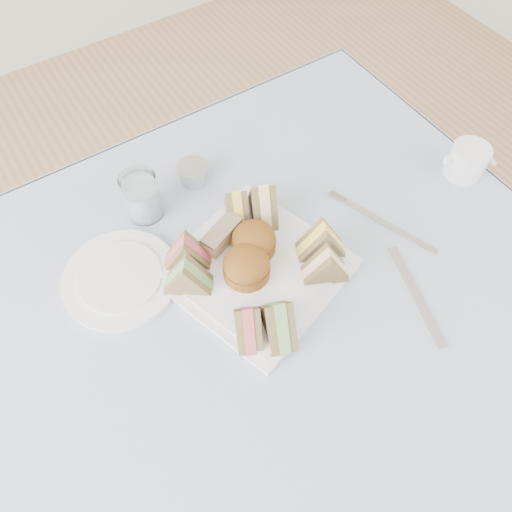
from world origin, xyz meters
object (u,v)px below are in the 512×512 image
table (281,389)px  water_glass (142,196)px  creamer_jug (467,161)px  serving_plate (256,270)px

table → water_glass: size_ratio=9.47×
table → creamer_jug: size_ratio=12.27×
table → creamer_jug: (0.46, 0.07, 0.41)m
table → water_glass: water_glass is taller
serving_plate → water_glass: (-0.10, 0.22, 0.04)m
serving_plate → creamer_jug: creamer_jug is taller
water_glass → creamer_jug: bearing=-23.9°
table → serving_plate: 0.40m
table → creamer_jug: creamer_jug is taller
table → serving_plate: (-0.00, 0.10, 0.38)m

